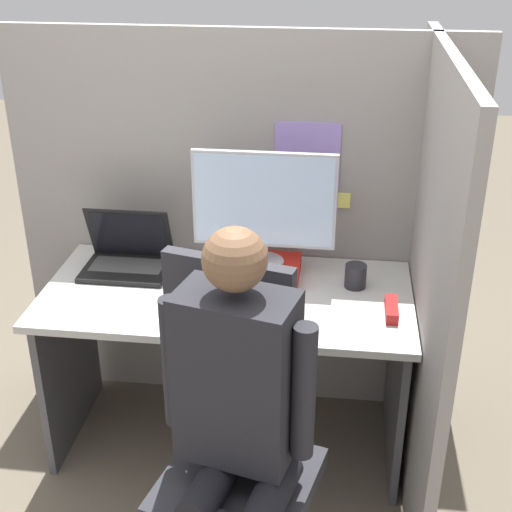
{
  "coord_description": "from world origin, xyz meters",
  "views": [
    {
      "loc": [
        0.42,
        -2.05,
        2.09
      ],
      "look_at": [
        0.14,
        0.17,
        0.99
      ],
      "focal_mm": 50.0,
      "sensor_mm": 36.0,
      "label": 1
    }
  ],
  "objects": [
    {
      "name": "mouse",
      "position": [
        -0.16,
        0.28,
        0.76
      ],
      "size": [
        0.06,
        0.05,
        0.04
      ],
      "color": "gray",
      "rests_on": "desk"
    },
    {
      "name": "office_chair",
      "position": [
        0.12,
        -0.26,
        0.56
      ],
      "size": [
        0.56,
        0.61,
        1.12
      ],
      "color": "#2D2D33",
      "rests_on": "ground"
    },
    {
      "name": "cubicle_panel_back",
      "position": [
        0.0,
        0.72,
        0.84
      ],
      "size": [
        1.94,
        0.05,
        1.68
      ],
      "color": "gray",
      "rests_on": "ground"
    },
    {
      "name": "ground_plane",
      "position": [
        0.0,
        0.0,
        0.0
      ],
      "size": [
        12.0,
        12.0,
        0.0
      ],
      "primitive_type": "plane",
      "color": "#665B4C"
    },
    {
      "name": "monitor",
      "position": [
        0.13,
        0.51,
        1.05
      ],
      "size": [
        0.56,
        0.16,
        0.47
      ],
      "color": "#B2B2B7",
      "rests_on": "paper_box"
    },
    {
      "name": "stapler",
      "position": [
        0.63,
        0.25,
        0.76
      ],
      "size": [
        0.04,
        0.16,
        0.04
      ],
      "color": "#A31919",
      "rests_on": "desk"
    },
    {
      "name": "desk",
      "position": [
        0.0,
        0.35,
        0.56
      ],
      "size": [
        1.44,
        0.7,
        0.74
      ],
      "color": "#B7B7B2",
      "rests_on": "ground"
    },
    {
      "name": "laptop",
      "position": [
        -0.44,
        0.49,
        0.79
      ],
      "size": [
        0.35,
        0.25,
        0.26
      ],
      "color": "black",
      "rests_on": "desk"
    },
    {
      "name": "person",
      "position": [
        0.16,
        -0.42,
        0.77
      ],
      "size": [
        0.47,
        0.46,
        1.34
      ],
      "color": "black",
      "rests_on": "ground"
    },
    {
      "name": "cubicle_panel_right",
      "position": [
        0.75,
        0.28,
        0.84
      ],
      "size": [
        0.04,
        1.34,
        1.68
      ],
      "color": "gray",
      "rests_on": "ground"
    },
    {
      "name": "coffee_mug",
      "position": [
        0.5,
        0.45,
        0.79
      ],
      "size": [
        0.08,
        0.08,
        0.09
      ],
      "color": "#232328",
      "rests_on": "desk"
    },
    {
      "name": "carrot_toy",
      "position": [
        0.15,
        0.14,
        0.76
      ],
      "size": [
        0.05,
        0.14,
        0.05
      ],
      "color": "orange",
      "rests_on": "desk"
    },
    {
      "name": "paper_box",
      "position": [
        0.13,
        0.5,
        0.77
      ],
      "size": [
        0.29,
        0.25,
        0.06
      ],
      "color": "red",
      "rests_on": "desk"
    }
  ]
}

